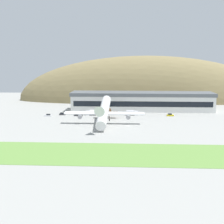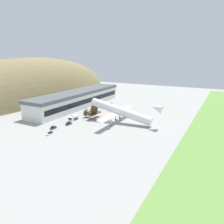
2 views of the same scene
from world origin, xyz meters
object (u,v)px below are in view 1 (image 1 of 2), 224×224
object	(u,v)px
cargo_airplane	(104,112)
box_truck	(92,113)
traffic_cone_0	(103,119)
fuel_truck	(132,113)
service_car_3	(62,114)
service_car_2	(77,115)
service_car_0	(170,115)
terminal_building	(142,100)
service_car_1	(48,115)

from	to	relation	value
cargo_airplane	box_truck	world-z (taller)	cargo_airplane
cargo_airplane	traffic_cone_0	bearing A→B (deg)	97.02
fuel_truck	box_truck	xyz separation A→B (m)	(-24.27, -1.08, 0.02)
cargo_airplane	service_car_3	xyz separation A→B (m)	(-27.34, 25.65, -5.91)
cargo_airplane	service_car_2	world-z (taller)	cargo_airplane
service_car_3	traffic_cone_0	world-z (taller)	service_car_3
service_car_0	service_car_3	size ratio (longest dim) A/B	1.05
terminal_building	box_truck	xyz separation A→B (m)	(-30.70, -19.12, -5.31)
service_car_3	traffic_cone_0	distance (m)	29.46
service_car_3	box_truck	distance (m)	17.77
terminal_building	service_car_0	bearing A→B (deg)	-50.34
service_car_1	service_car_3	world-z (taller)	service_car_3
traffic_cone_0	service_car_2	bearing A→B (deg)	145.53
service_car_3	box_truck	bearing A→B (deg)	0.68
terminal_building	service_car_1	distance (m)	61.18
terminal_building	cargo_airplane	xyz separation A→B (m)	(-21.11, -44.98, -0.34)
cargo_airplane	service_car_3	size ratio (longest dim) A/B	12.68
service_car_0	box_truck	bearing A→B (deg)	179.83
cargo_airplane	terminal_building	bearing A→B (deg)	64.86
service_car_1	service_car_0	bearing A→B (deg)	3.90
service_car_2	traffic_cone_0	bearing A→B (deg)	-34.47
service_car_2	fuel_truck	xyz separation A→B (m)	(32.61, 3.97, 0.90)
service_car_0	service_car_2	bearing A→B (deg)	-177.13
service_car_3	box_truck	size ratio (longest dim) A/B	0.58
fuel_truck	traffic_cone_0	bearing A→B (deg)	-136.47
service_car_2	service_car_3	distance (m)	9.78
service_car_3	fuel_truck	xyz separation A→B (m)	(42.02, 1.29, 0.91)
service_car_0	fuel_truck	world-z (taller)	fuel_truck
terminal_building	cargo_airplane	world-z (taller)	cargo_airplane
service_car_2	cargo_airplane	bearing A→B (deg)	-52.01
service_car_0	service_car_2	xyz separation A→B (m)	(-55.00, -2.76, 0.01)
service_car_1	box_truck	world-z (taller)	box_truck
service_car_3	box_truck	xyz separation A→B (m)	(17.75, 0.21, 0.93)
service_car_1	fuel_truck	xyz separation A→B (m)	(49.43, 6.12, 0.94)
service_car_1	service_car_2	bearing A→B (deg)	7.26
service_car_0	service_car_1	world-z (taller)	service_car_0
fuel_truck	service_car_2	bearing A→B (deg)	-173.05
terminal_building	service_car_3	bearing A→B (deg)	-158.25
cargo_airplane	traffic_cone_0	distance (m)	13.28
fuel_truck	box_truck	size ratio (longest dim) A/B	1.11
box_truck	service_car_2	bearing A→B (deg)	-160.85
service_car_2	fuel_truck	size ratio (longest dim) A/B	0.50
terminal_building	service_car_2	bearing A→B (deg)	-150.58
service_car_0	fuel_truck	xyz separation A→B (m)	(-22.39, 1.22, 0.90)
fuel_truck	traffic_cone_0	distance (m)	22.25
traffic_cone_0	service_car_0	bearing A→B (deg)	20.10
terminal_building	service_car_0	distance (m)	25.78
terminal_building	service_car_2	size ratio (longest dim) A/B	24.64
service_car_1	fuel_truck	world-z (taller)	fuel_truck
terminal_building	service_car_1	size ratio (longest dim) A/B	21.92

